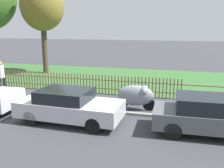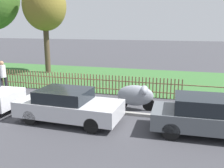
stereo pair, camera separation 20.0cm
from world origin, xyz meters
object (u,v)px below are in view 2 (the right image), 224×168
(covered_motorcycle, at_px, (136,95))
(pedestrian_near_fence, at_px, (3,75))
(parked_car_navy_estate, at_px, (68,105))
(parked_car_red_compact, at_px, (204,115))
(tree_behind_motorcycle, at_px, (44,6))

(covered_motorcycle, height_order, pedestrian_near_fence, pedestrian_near_fence)
(pedestrian_near_fence, bearing_deg, covered_motorcycle, 129.70)
(parked_car_navy_estate, bearing_deg, parked_car_red_compact, 3.71)
(covered_motorcycle, bearing_deg, pedestrian_near_fence, 168.56)
(parked_car_red_compact, bearing_deg, pedestrian_near_fence, 162.80)
(covered_motorcycle, bearing_deg, parked_car_red_compact, -39.07)
(parked_car_red_compact, height_order, pedestrian_near_fence, pedestrian_near_fence)
(covered_motorcycle, relative_size, tree_behind_motorcycle, 0.25)
(parked_car_red_compact, relative_size, pedestrian_near_fence, 2.05)
(covered_motorcycle, xyz_separation_m, pedestrian_near_fence, (-8.08, 1.00, 0.35))
(parked_car_red_compact, xyz_separation_m, tree_behind_motorcycle, (-11.73, 9.38, 4.63))
(tree_behind_motorcycle, bearing_deg, pedestrian_near_fence, -82.66)
(parked_car_red_compact, height_order, covered_motorcycle, parked_car_red_compact)
(parked_car_navy_estate, relative_size, tree_behind_motorcycle, 0.58)
(parked_car_navy_estate, height_order, tree_behind_motorcycle, tree_behind_motorcycle)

